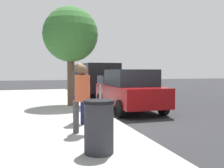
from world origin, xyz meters
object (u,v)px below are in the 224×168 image
object	(u,v)px
pedestrian_at_meter	(80,88)
parked_van_far	(95,78)
pedestrian_bystander	(82,94)
trash_bin	(99,127)
street_tree	(71,35)
parked_sedan_near	(129,90)
parking_meter	(100,88)

from	to	relation	value
pedestrian_at_meter	parked_van_far	xyz separation A→B (m)	(9.03, -2.59, 0.05)
pedestrian_bystander	trash_bin	distance (m)	1.62
pedestrian_bystander	parked_van_far	bearing A→B (deg)	23.10
pedestrian_at_meter	trash_bin	world-z (taller)	pedestrian_at_meter
pedestrian_bystander	parked_van_far	world-z (taller)	parked_van_far
street_tree	pedestrian_bystander	bearing A→B (deg)	175.16
parked_sedan_near	street_tree	world-z (taller)	street_tree
parked_sedan_near	parked_van_far	world-z (taller)	parked_van_far
parked_sedan_near	trash_bin	world-z (taller)	parked_sedan_near
parked_van_far	trash_bin	bearing A→B (deg)	167.10
parked_van_far	trash_bin	size ratio (longest dim) A/B	5.16
pedestrian_bystander	street_tree	xyz separation A→B (m)	(5.22, -0.44, 2.16)
parking_meter	parked_van_far	bearing A→B (deg)	-12.11
parked_van_far	parking_meter	bearing A→B (deg)	167.89
pedestrian_at_meter	pedestrian_bystander	world-z (taller)	pedestrian_at_meter
parking_meter	pedestrian_bystander	world-z (taller)	pedestrian_bystander
parking_meter	pedestrian_bystander	bearing A→B (deg)	151.37
pedestrian_at_meter	parked_sedan_near	world-z (taller)	pedestrian_at_meter
parked_van_far	pedestrian_bystander	bearing A→B (deg)	165.11
street_tree	trash_bin	world-z (taller)	street_tree
parking_meter	pedestrian_at_meter	world-z (taller)	pedestrian_at_meter
parking_meter	pedestrian_bystander	size ratio (longest dim) A/B	0.82
pedestrian_bystander	parked_sedan_near	distance (m)	4.73
parking_meter	parked_van_far	xyz separation A→B (m)	(8.70, -1.87, 0.09)
pedestrian_at_meter	trash_bin	distance (m)	2.86
pedestrian_bystander	parking_meter	bearing A→B (deg)	9.37
parked_sedan_near	trash_bin	bearing A→B (deg)	153.31
pedestrian_bystander	parked_sedan_near	size ratio (longest dim) A/B	0.39
pedestrian_at_meter	trash_bin	size ratio (longest dim) A/B	1.77
parked_sedan_near	trash_bin	xyz separation A→B (m)	(-5.39, 2.71, -0.24)
parking_meter	trash_bin	bearing A→B (deg)	164.94
parking_meter	pedestrian_at_meter	distance (m)	0.80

